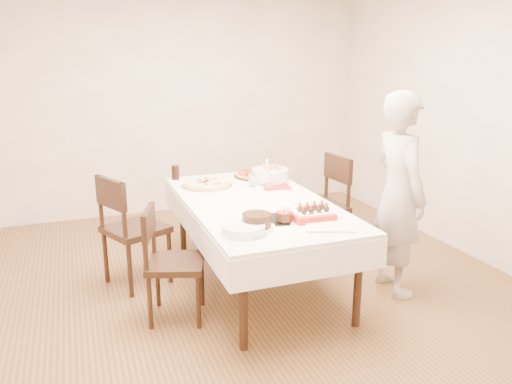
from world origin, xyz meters
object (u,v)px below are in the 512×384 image
object	(u,v)px
dining_table	(256,242)
chair_left_dessert	(176,263)
pasta_bowl	(270,175)
pizza_white	(207,184)
pizza_pepperoni	(255,174)
birthday_cake	(284,212)
chair_left_savory	(136,229)
cola_glass	(175,172)
person	(399,195)
layer_cake	(257,221)
taper_candle	(267,174)
strawberry_box	(313,215)
chair_right_savory	(318,207)

from	to	relation	value
dining_table	chair_left_dessert	size ratio (longest dim) A/B	2.44
pasta_bowl	pizza_white	bearing A→B (deg)	178.03
pizza_pepperoni	birthday_cake	size ratio (longest dim) A/B	3.17
chair_left_savory	pizza_white	distance (m)	0.79
chair_left_dessert	cola_glass	world-z (taller)	cola_glass
person	layer_cake	size ratio (longest dim) A/B	6.32
taper_candle	strawberry_box	world-z (taller)	taper_candle
pizza_white	layer_cake	distance (m)	1.24
layer_cake	taper_candle	bearing A→B (deg)	64.35
chair_left_dessert	pizza_pepperoni	bearing A→B (deg)	-113.57
chair_left_dessert	birthday_cake	xyz separation A→B (m)	(0.77, -0.25, 0.39)
chair_left_savory	dining_table	bearing A→B (deg)	134.43
birthday_cake	strawberry_box	bearing A→B (deg)	-4.21
chair_left_savory	chair_left_dessert	world-z (taller)	chair_left_savory
pasta_bowl	layer_cake	xyz separation A→B (m)	(-0.60, -1.22, -0.01)
pizza_pepperoni	cola_glass	size ratio (longest dim) A/B	2.97
chair_left_savory	layer_cake	bearing A→B (deg)	101.26
pizza_white	birthday_cake	distance (m)	1.23
layer_cake	birthday_cake	size ratio (longest dim) A/B	2.01
dining_table	cola_glass	size ratio (longest dim) A/B	15.18
person	pizza_pepperoni	size ratio (longest dim) A/B	4.00
chair_right_savory	layer_cake	world-z (taller)	chair_right_savory
pizza_pepperoni	cola_glass	distance (m)	0.79
person	layer_cake	world-z (taller)	person
chair_left_savory	birthday_cake	size ratio (longest dim) A/B	7.47
chair_left_savory	strawberry_box	xyz separation A→B (m)	(1.19, -0.98, 0.29)
taper_candle	pasta_bowl	bearing A→B (deg)	62.81
person	cola_glass	distance (m)	2.15
dining_table	cola_glass	xyz separation A→B (m)	(-0.48, 0.98, 0.45)
chair_left_dessert	pasta_bowl	world-z (taller)	chair_left_dessert
chair_right_savory	birthday_cake	distance (m)	1.28
pasta_bowl	strawberry_box	size ratio (longest dim) A/B	1.15
chair_right_savory	pizza_white	xyz separation A→B (m)	(-1.05, 0.24, 0.27)
chair_right_savory	chair_left_savory	xyz separation A→B (m)	(-1.75, 0.01, -0.01)
person	cola_glass	world-z (taller)	person
dining_table	pizza_white	size ratio (longest dim) A/B	4.42
pizza_pepperoni	strawberry_box	world-z (taller)	strawberry_box
person	pasta_bowl	xyz separation A→B (m)	(-0.69, 1.10, -0.02)
chair_left_savory	pizza_pepperoni	distance (m)	1.37
chair_right_savory	pizza_pepperoni	distance (m)	0.73
person	birthday_cake	bearing A→B (deg)	97.32
chair_left_dessert	taper_candle	size ratio (longest dim) A/B	2.97
chair_left_dessert	layer_cake	world-z (taller)	chair_left_dessert
dining_table	chair_left_savory	distance (m)	1.04
dining_table	strawberry_box	bearing A→B (deg)	-69.72
pizza_pepperoni	taper_candle	world-z (taller)	taper_candle
birthday_cake	dining_table	bearing A→B (deg)	90.01
pasta_bowl	layer_cake	world-z (taller)	pasta_bowl
cola_glass	layer_cake	bearing A→B (deg)	-81.25
chair_right_savory	chair_left_dessert	bearing A→B (deg)	-160.53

